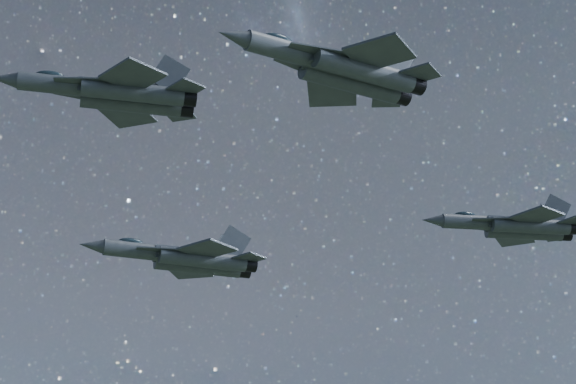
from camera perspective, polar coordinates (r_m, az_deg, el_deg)
jet_lead at (r=71.07m, az=-10.19°, el=5.78°), size 15.39×10.38×3.88m
jet_left at (r=91.70m, az=-6.05°, el=-3.93°), size 17.61×12.16×4.42m
jet_right at (r=66.88m, az=3.19°, el=7.30°), size 16.00×11.38×4.08m
jet_slot at (r=95.76m, az=13.28°, el=-1.99°), size 15.79×10.44×4.03m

